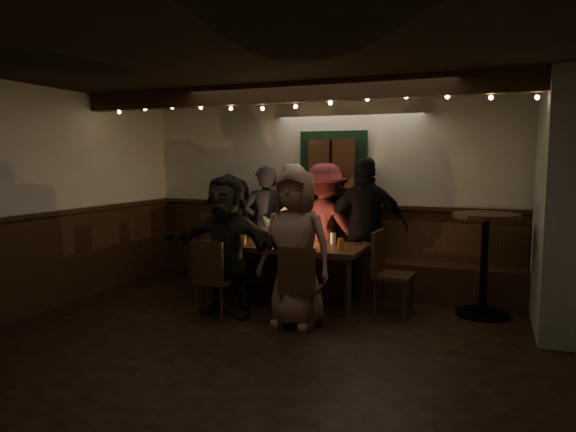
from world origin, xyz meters
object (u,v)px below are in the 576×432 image
at_px(person_b, 266,226).
at_px(dining_table, 282,248).
at_px(person_e, 366,227).
at_px(person_c, 290,226).
at_px(chair_near_left, 212,274).
at_px(person_d, 325,227).
at_px(person_f, 226,245).
at_px(person_g, 295,248).
at_px(person_a, 236,231).
at_px(chair_end, 386,267).
at_px(high_top, 485,251).
at_px(chair_near_right, 299,282).

bearing_deg(person_b, dining_table, 106.35).
distance_m(person_b, person_e, 1.41).
distance_m(person_c, person_e, 1.05).
relative_size(chair_near_left, person_d, 0.51).
distance_m(chair_near_left, person_f, 0.36).
bearing_deg(person_d, person_g, 107.22).
bearing_deg(person_f, person_c, 86.42).
height_order(person_a, person_f, person_f).
bearing_deg(person_e, chair_near_left, 39.65).
relative_size(person_c, person_d, 1.00).
distance_m(dining_table, chair_end, 1.29).
distance_m(chair_near_left, person_c, 1.66).
distance_m(person_a, person_e, 1.90).
xyz_separation_m(chair_end, person_d, (-0.98, 0.74, 0.32)).
bearing_deg(chair_end, person_a, 163.68).
distance_m(high_top, person_b, 2.87).
bearing_deg(person_e, chair_end, 109.86).
bearing_deg(dining_table, person_a, 144.80).
relative_size(person_a, person_b, 0.89).
bearing_deg(chair_near_left, person_g, 6.57).
height_order(chair_end, person_e, person_e).
bearing_deg(person_e, person_a, -10.33).
bearing_deg(person_b, person_a, -27.13).
relative_size(dining_table, chair_near_left, 2.33).
distance_m(person_a, person_f, 1.57).
distance_m(dining_table, person_d, 0.86).
bearing_deg(dining_table, person_d, 68.35).
bearing_deg(person_e, person_f, 38.33).
height_order(dining_table, chair_near_right, dining_table).
relative_size(person_b, person_e, 0.94).
bearing_deg(person_g, person_b, 127.39).
distance_m(chair_end, person_e, 0.86).
bearing_deg(person_d, person_c, 21.37).
distance_m(person_c, person_d, 0.47).
relative_size(dining_table, chair_near_right, 2.34).
height_order(chair_end, person_a, person_a).
xyz_separation_m(person_b, person_d, (0.82, 0.12, 0.02)).
bearing_deg(dining_table, person_g, -58.83).
height_order(person_b, person_f, person_b).
height_order(person_a, person_b, person_b).
relative_size(person_d, person_e, 0.95).
xyz_separation_m(chair_near_left, person_d, (0.77, 1.68, 0.36)).
relative_size(chair_end, person_g, 0.57).
xyz_separation_m(chair_near_left, person_f, (0.09, 0.17, 0.31)).
relative_size(chair_near_left, chair_end, 0.93).
relative_size(chair_near_left, person_f, 0.55).
bearing_deg(chair_near_left, person_e, 50.03).
xyz_separation_m(person_c, person_d, (0.47, 0.09, 0.00)).
bearing_deg(chair_near_right, person_g, 127.94).
bearing_deg(high_top, chair_end, -165.46).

